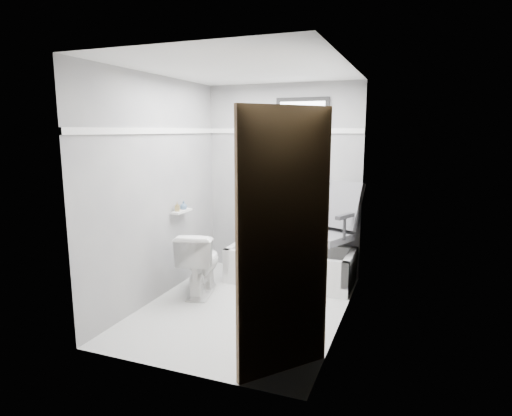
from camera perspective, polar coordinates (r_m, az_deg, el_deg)
The scene contains 19 objects.
floor at distance 4.59m, azimuth -1.60°, elevation -13.13°, with size 2.60×2.60×0.00m, color white.
ceiling at distance 4.25m, azimuth -1.77°, elevation 18.08°, with size 2.60×2.60×0.00m, color silver.
wall_back at distance 5.47m, azimuth 3.56°, elevation 3.72°, with size 2.00×0.02×2.40m, color gray.
wall_front at distance 3.12m, azimuth -10.89°, elevation -1.44°, with size 2.00×0.02×2.40m, color gray.
wall_left at distance 4.73m, azimuth -12.95°, elevation 2.45°, with size 0.02×2.60×2.40m, color gray.
wall_right at distance 3.99m, azimuth 11.72°, elevation 1.07°, with size 0.02×2.60×2.40m, color gray.
bathtub at distance 5.27m, azimuth 4.63°, elevation -7.58°, with size 1.50×0.70×0.42m, color white, non-canonical shape.
office_chair at distance 5.08m, azimuth 8.99°, elevation -2.86°, with size 0.65×0.65×1.12m, color #5A595E, non-canonical shape.
toilet at distance 4.89m, azimuth -7.46°, elevation -7.24°, with size 0.41×0.73×0.71m, color white.
door at distance 2.81m, azimuth 6.88°, elevation -6.83°, with size 0.78×0.78×2.00m, color brown, non-canonical shape.
window at distance 5.36m, azimuth 6.22°, elevation 12.33°, with size 0.66×0.04×0.40m, color black, non-canonical shape.
backerboard at distance 5.45m, azimuth 5.99°, elevation -0.59°, with size 1.50×0.02×0.78m, color #4C4C4F.
trim_back at distance 5.42m, azimuth 3.59°, elevation 10.23°, with size 2.00×0.02×0.06m, color white.
trim_left at distance 4.68m, azimuth -13.13°, elevation 9.98°, with size 0.02×2.60×0.06m, color white.
pole at distance 5.24m, azimuth 3.44°, elevation 1.79°, with size 0.02×0.02×1.95m, color silver.
shelf at distance 5.04m, azimuth -9.86°, elevation -0.42°, with size 0.10×0.32×0.03m, color white.
soap_bottle_a at distance 4.97m, azimuth -10.45°, elevation 0.17°, with size 0.05×0.05×0.11m, color olive.
soap_bottle_b at distance 5.09m, azimuth -9.64°, elevation 0.36°, with size 0.08×0.08×0.10m, color #486485.
faucet at distance 5.62m, azimuth 1.44°, elevation -2.82°, with size 0.26×0.10×0.16m, color silver, non-canonical shape.
Camera 1 is at (1.62, -3.89, 1.82)m, focal length 30.00 mm.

